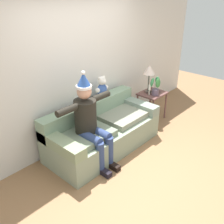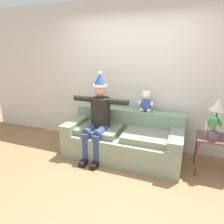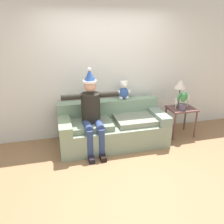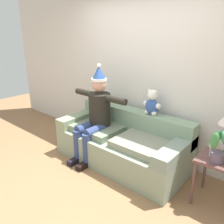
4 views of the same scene
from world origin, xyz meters
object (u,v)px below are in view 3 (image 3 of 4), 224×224
table_lamp (180,85)px  side_table (181,113)px  person_seated (92,111)px  teddy_bear (124,91)px  couch (112,128)px  candle_tall (176,102)px  candle_short (188,99)px  potted_plant (183,101)px

table_lamp → side_table: bearing=-72.4°
person_seated → teddy_bear: bearing=31.4°
side_table → couch: bearing=178.9°
person_seated → teddy_bear: 0.88m
person_seated → side_table: size_ratio=2.52×
teddy_bear → candle_tall: size_ratio=1.74×
side_table → table_lamp: bearing=107.6°
person_seated → candle_short: 2.03m
person_seated → table_lamp: bearing=6.8°
person_seated → potted_plant: size_ratio=3.82×
potted_plant → candle_tall: bearing=138.0°
teddy_bear → couch: bearing=-137.7°
person_seated → teddy_bear: size_ratio=3.95×
table_lamp → candle_tall: 0.35m
teddy_bear → candle_short: bearing=-12.0°
table_lamp → candle_tall: table_lamp is taller
couch → potted_plant: 1.48m
table_lamp → candle_short: (0.18, -0.05, -0.28)m
side_table → candle_tall: candle_tall is taller
couch → side_table: couch is taller
potted_plant → candle_short: (0.21, 0.14, -0.02)m
couch → candle_short: (1.61, 0.01, 0.45)m
teddy_bear → potted_plant: size_ratio=0.97×
table_lamp → potted_plant: 0.33m
couch → table_lamp: (1.43, 0.06, 0.73)m
potted_plant → teddy_bear: bearing=159.1°
couch → teddy_bear: 0.77m
candle_short → candle_tall: bearing=-168.7°
couch → person_seated: person_seated is taller
teddy_bear → side_table: teddy_bear is taller
candle_tall → table_lamp: bearing=42.2°
side_table → potted_plant: 0.31m
table_lamp → potted_plant: (-0.03, -0.19, -0.26)m
couch → table_lamp: 1.61m
side_table → candle_tall: 0.29m
side_table → table_lamp: (-0.03, 0.09, 0.55)m
person_seated → table_lamp: size_ratio=2.65×
person_seated → potted_plant: 1.81m
couch → table_lamp: size_ratio=3.55×
teddy_bear → candle_tall: 1.07m
teddy_bear → table_lamp: table_lamp is taller
teddy_bear → potted_plant: 1.17m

